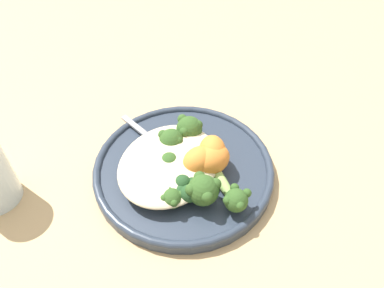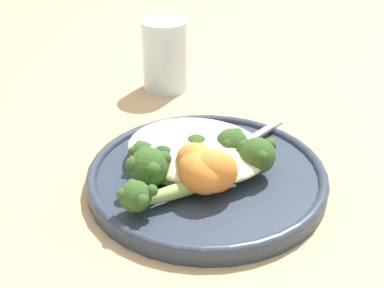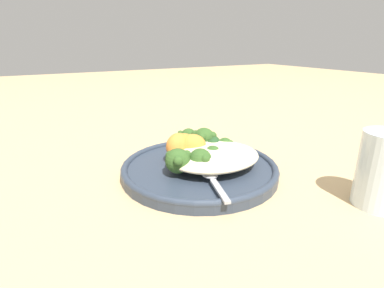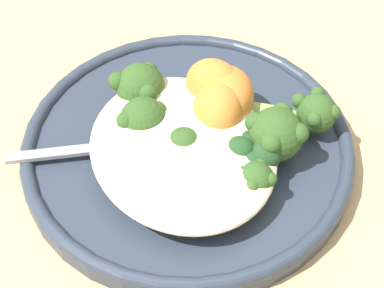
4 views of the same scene
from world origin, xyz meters
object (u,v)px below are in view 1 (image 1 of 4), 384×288
(quinoa_mound, at_px, (167,165))
(broccoli_stalk_5, at_px, (229,191))
(spoon, at_px, (153,139))
(sweet_potato_chunk_1, at_px, (199,161))
(plate, at_px, (184,169))
(broccoli_stalk_0, at_px, (190,133))
(broccoli_stalk_2, at_px, (177,164))
(broccoli_stalk_4, at_px, (204,187))
(sweet_potato_chunk_0, at_px, (212,152))
(broccoli_stalk_1, at_px, (179,145))
(sweet_potato_chunk_2, at_px, (211,159))
(kale_tuft, at_px, (188,189))
(broccoli_stalk_3, at_px, (184,188))

(quinoa_mound, distance_m, broccoli_stalk_5, 0.10)
(spoon, bearing_deg, sweet_potato_chunk_1, -174.59)
(plate, distance_m, broccoli_stalk_0, 0.06)
(broccoli_stalk_2, bearing_deg, spoon, -66.58)
(quinoa_mound, relative_size, broccoli_stalk_0, 1.52)
(broccoli_stalk_0, relative_size, broccoli_stalk_2, 1.45)
(broccoli_stalk_4, bearing_deg, quinoa_mound, -121.03)
(broccoli_stalk_4, bearing_deg, broccoli_stalk_2, -131.14)
(broccoli_stalk_4, height_order, sweet_potato_chunk_0, sweet_potato_chunk_0)
(broccoli_stalk_1, distance_m, sweet_potato_chunk_2, 0.06)
(sweet_potato_chunk_1, bearing_deg, plate, 88.91)
(quinoa_mound, xyz_separation_m, broccoli_stalk_0, (0.07, 0.00, 0.00))
(sweet_potato_chunk_0, distance_m, spoon, 0.10)
(broccoli_stalk_5, bearing_deg, plate, -157.26)
(plate, relative_size, broccoli_stalk_1, 2.56)
(broccoli_stalk_1, bearing_deg, broccoli_stalk_0, -95.31)
(plate, xyz_separation_m, kale_tuft, (-0.05, -0.03, 0.02))
(broccoli_stalk_0, distance_m, sweet_potato_chunk_1, 0.06)
(kale_tuft, bearing_deg, sweet_potato_chunk_0, -1.81)
(plate, relative_size, sweet_potato_chunk_1, 5.36)
(broccoli_stalk_2, height_order, spoon, broccoli_stalk_2)
(broccoli_stalk_2, distance_m, broccoli_stalk_3, 0.04)
(quinoa_mound, distance_m, sweet_potato_chunk_0, 0.07)
(spoon, bearing_deg, plate, -178.59)
(broccoli_stalk_1, height_order, broccoli_stalk_2, broccoli_stalk_1)
(broccoli_stalk_1, bearing_deg, broccoli_stalk_4, 143.51)
(broccoli_stalk_0, distance_m, broccoli_stalk_3, 0.10)
(broccoli_stalk_0, xyz_separation_m, broccoli_stalk_3, (-0.09, -0.04, -0.01))
(broccoli_stalk_0, bearing_deg, spoon, 60.44)
(sweet_potato_chunk_0, distance_m, kale_tuft, 0.07)
(sweet_potato_chunk_2, bearing_deg, broccoli_stalk_0, 56.18)
(broccoli_stalk_3, height_order, broccoli_stalk_4, broccoli_stalk_4)
(quinoa_mound, xyz_separation_m, broccoli_stalk_1, (0.04, 0.00, 0.00))
(broccoli_stalk_1, xyz_separation_m, kale_tuft, (-0.06, -0.05, -0.00))
(sweet_potato_chunk_2, bearing_deg, plate, 105.63)
(broccoli_stalk_5, bearing_deg, quinoa_mound, -142.10)
(broccoli_stalk_4, bearing_deg, broccoli_stalk_5, 97.45)
(plate, distance_m, broccoli_stalk_3, 0.06)
(broccoli_stalk_0, height_order, sweet_potato_chunk_2, sweet_potato_chunk_2)
(spoon, bearing_deg, kale_tuft, 163.76)
(broccoli_stalk_5, bearing_deg, sweet_potato_chunk_1, -163.03)
(broccoli_stalk_1, bearing_deg, sweet_potato_chunk_2, 175.22)
(broccoli_stalk_5, xyz_separation_m, sweet_potato_chunk_0, (0.05, 0.05, 0.01))
(broccoli_stalk_5, height_order, kale_tuft, broccoli_stalk_5)
(broccoli_stalk_4, distance_m, sweet_potato_chunk_1, 0.05)
(broccoli_stalk_2, height_order, sweet_potato_chunk_2, sweet_potato_chunk_2)
(broccoli_stalk_0, distance_m, spoon, 0.06)
(broccoli_stalk_2, distance_m, broccoli_stalk_5, 0.09)
(sweet_potato_chunk_2, bearing_deg, broccoli_stalk_5, -125.86)
(broccoli_stalk_1, bearing_deg, kale_tuft, 129.52)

